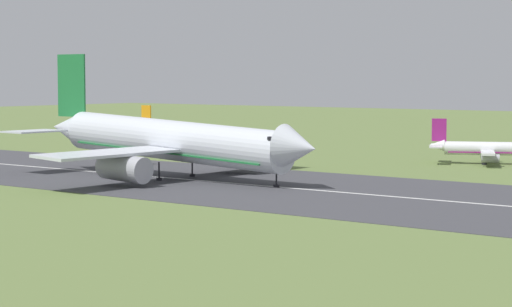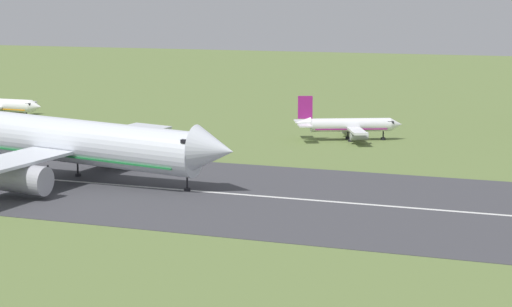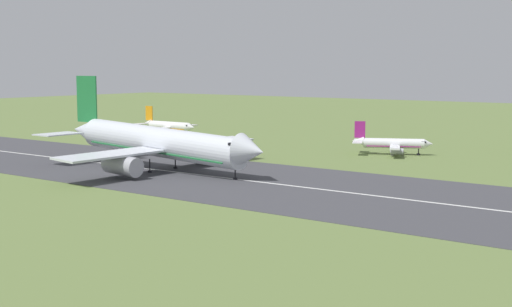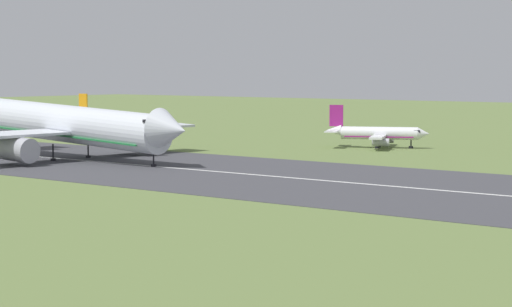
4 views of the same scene
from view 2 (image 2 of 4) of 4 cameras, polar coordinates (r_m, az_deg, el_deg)
The scene contains 4 objects.
runway_strip at distance 119.38m, azimuth 11.78°, elevation -3.31°, with size 510.42×43.18×0.06m, color #3D3D42.
runway_centreline at distance 119.37m, azimuth 11.78°, elevation -3.29°, with size 459.38×0.70×0.01m, color silver.
airplane_landing at distance 138.69m, azimuth -11.26°, elevation 0.72°, with size 53.89×50.07×18.85m.
airplane_parked_centre at distance 175.19m, azimuth 5.32°, elevation 1.61°, with size 19.38×17.32×7.89m.
Camera 2 is at (19.38, 7.88, 25.12)m, focal length 70.00 mm.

